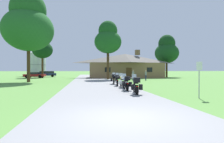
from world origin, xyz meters
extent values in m
plane|color=#56893D|center=(0.00, 20.00, 0.00)|extent=(500.00, 500.00, 0.00)
cube|color=gray|center=(0.00, 18.00, 0.03)|extent=(6.40, 80.00, 0.06)
cylinder|color=black|center=(2.23, 6.96, 0.38)|extent=(0.20, 0.65, 0.64)
cylinder|color=black|center=(2.02, 5.53, 0.38)|extent=(0.25, 0.66, 0.64)
cube|color=silver|center=(2.12, 6.23, 0.44)|extent=(0.34, 0.59, 0.30)
ellipsoid|color=black|center=(2.16, 6.48, 0.89)|extent=(0.37, 0.56, 0.26)
cube|color=black|center=(2.09, 6.03, 0.80)|extent=(0.35, 0.56, 0.10)
cylinder|color=silver|center=(2.23, 6.92, 1.08)|extent=(0.66, 0.13, 0.03)
cylinder|color=silver|center=(2.23, 6.96, 0.74)|extent=(0.09, 0.24, 0.73)
cube|color=#B2BCC6|center=(2.24, 7.02, 1.22)|extent=(0.33, 0.16, 0.27)
sphere|color=silver|center=(2.23, 6.92, 0.94)|extent=(0.11, 0.11, 0.11)
cube|color=black|center=(2.01, 5.49, 1.02)|extent=(0.45, 0.42, 0.32)
cube|color=red|center=(1.99, 5.32, 0.60)|extent=(0.14, 0.05, 0.06)
cylinder|color=silver|center=(2.20, 5.83, 0.28)|extent=(0.15, 0.55, 0.07)
cube|color=black|center=(1.77, 5.62, 0.56)|extent=(0.26, 0.43, 0.36)
cube|color=black|center=(2.28, 5.54, 0.56)|extent=(0.26, 0.43, 0.36)
cylinder|color=black|center=(2.00, 9.30, 0.38)|extent=(0.14, 0.64, 0.64)
cylinder|color=black|center=(1.92, 7.86, 0.38)|extent=(0.19, 0.65, 0.64)
cube|color=silver|center=(1.96, 8.56, 0.44)|extent=(0.29, 0.57, 0.30)
ellipsoid|color=#1E3899|center=(1.97, 8.82, 0.89)|extent=(0.33, 0.54, 0.26)
cube|color=black|center=(1.94, 8.36, 0.80)|extent=(0.31, 0.53, 0.10)
cylinder|color=silver|center=(1.99, 9.26, 1.08)|extent=(0.66, 0.07, 0.03)
cylinder|color=silver|center=(2.00, 9.30, 0.74)|extent=(0.07, 0.24, 0.73)
cube|color=#B2BCC6|center=(2.00, 9.36, 1.22)|extent=(0.33, 0.13, 0.27)
sphere|color=silver|center=(1.99, 9.26, 0.94)|extent=(0.11, 0.11, 0.11)
cube|color=black|center=(1.91, 7.81, 1.02)|extent=(0.42, 0.38, 0.32)
cube|color=red|center=(1.91, 7.64, 0.60)|extent=(0.14, 0.04, 0.06)
cylinder|color=silver|center=(2.07, 8.17, 0.28)|extent=(0.10, 0.55, 0.07)
cube|color=black|center=(1.66, 7.92, 0.56)|extent=(0.22, 0.41, 0.36)
cube|color=black|center=(2.18, 7.90, 0.56)|extent=(0.22, 0.41, 0.36)
cylinder|color=black|center=(2.15, 11.62, 0.38)|extent=(0.13, 0.64, 0.64)
cylinder|color=black|center=(2.10, 10.18, 0.38)|extent=(0.17, 0.64, 0.64)
cube|color=silver|center=(2.13, 10.88, 0.44)|extent=(0.28, 0.57, 0.30)
ellipsoid|color=gold|center=(2.13, 11.14, 0.89)|extent=(0.32, 0.53, 0.26)
cube|color=black|center=(2.12, 10.68, 0.80)|extent=(0.30, 0.53, 0.10)
cylinder|color=silver|center=(2.15, 11.58, 1.08)|extent=(0.66, 0.05, 0.03)
cylinder|color=silver|center=(2.15, 11.62, 0.74)|extent=(0.07, 0.24, 0.73)
cube|color=#B2BCC6|center=(2.15, 11.68, 1.22)|extent=(0.32, 0.12, 0.27)
sphere|color=silver|center=(2.15, 11.58, 0.94)|extent=(0.11, 0.11, 0.11)
cube|color=silver|center=(2.10, 10.13, 1.02)|extent=(0.41, 0.37, 0.32)
cube|color=red|center=(2.10, 9.96, 0.60)|extent=(0.14, 0.03, 0.06)
cylinder|color=silver|center=(2.25, 10.49, 0.28)|extent=(0.09, 0.55, 0.07)
cube|color=silver|center=(1.85, 10.24, 0.56)|extent=(0.21, 0.41, 0.36)
cube|color=silver|center=(2.37, 10.22, 0.56)|extent=(0.21, 0.41, 0.36)
cylinder|color=black|center=(2.12, 13.63, 0.38)|extent=(0.20, 0.65, 0.64)
cylinder|color=black|center=(1.90, 12.20, 0.38)|extent=(0.25, 0.66, 0.64)
cube|color=silver|center=(2.00, 12.89, 0.44)|extent=(0.34, 0.59, 0.30)
ellipsoid|color=#1E3899|center=(2.04, 13.15, 0.89)|extent=(0.37, 0.56, 0.26)
cube|color=black|center=(1.97, 12.70, 0.80)|extent=(0.35, 0.56, 0.10)
cylinder|color=silver|center=(2.11, 13.59, 1.08)|extent=(0.66, 0.13, 0.03)
cylinder|color=silver|center=(2.12, 13.63, 0.74)|extent=(0.09, 0.24, 0.73)
cube|color=#B2BCC6|center=(2.12, 13.69, 1.22)|extent=(0.33, 0.16, 0.27)
sphere|color=silver|center=(2.11, 13.59, 0.94)|extent=(0.11, 0.11, 0.11)
cube|color=black|center=(1.89, 12.15, 1.02)|extent=(0.45, 0.42, 0.32)
cube|color=red|center=(1.87, 11.98, 0.60)|extent=(0.14, 0.05, 0.06)
cylinder|color=silver|center=(2.09, 12.50, 0.28)|extent=(0.15, 0.55, 0.07)
cylinder|color=black|center=(2.09, 15.85, 0.38)|extent=(0.20, 0.65, 0.64)
cylinder|color=black|center=(1.87, 14.43, 0.38)|extent=(0.25, 0.66, 0.64)
cube|color=silver|center=(1.98, 15.12, 0.44)|extent=(0.34, 0.59, 0.30)
ellipsoid|color=silver|center=(2.02, 15.38, 0.89)|extent=(0.37, 0.56, 0.26)
cube|color=black|center=(1.95, 14.92, 0.80)|extent=(0.35, 0.56, 0.10)
cylinder|color=silver|center=(2.08, 15.81, 1.08)|extent=(0.66, 0.13, 0.03)
cylinder|color=silver|center=(2.09, 15.85, 0.74)|extent=(0.09, 0.24, 0.73)
cube|color=#B2BCC6|center=(2.10, 15.91, 1.22)|extent=(0.33, 0.16, 0.27)
sphere|color=silver|center=(2.08, 15.81, 0.94)|extent=(0.11, 0.11, 0.11)
cube|color=black|center=(1.87, 14.38, 1.02)|extent=(0.45, 0.42, 0.32)
cube|color=red|center=(1.84, 14.21, 0.60)|extent=(0.14, 0.05, 0.06)
cylinder|color=silver|center=(2.06, 14.73, 0.28)|extent=(0.15, 0.55, 0.07)
cube|color=black|center=(1.62, 14.52, 0.56)|extent=(0.26, 0.43, 0.36)
cube|color=black|center=(2.14, 14.44, 0.56)|extent=(0.26, 0.43, 0.36)
cube|color=brown|center=(7.09, 32.39, 1.57)|extent=(14.98, 6.89, 3.14)
pyramid|color=#5B5651|center=(7.09, 32.39, 4.12)|extent=(15.88, 7.31, 1.97)
cube|color=brown|center=(9.79, 32.39, 5.45)|extent=(0.90, 0.90, 1.10)
cube|color=#472D19|center=(7.09, 28.91, 1.05)|extent=(1.10, 0.08, 2.10)
cube|color=black|center=(2.90, 28.91, 1.72)|extent=(1.10, 0.06, 0.90)
cube|color=black|center=(11.29, 28.91, 1.72)|extent=(1.10, 0.06, 0.90)
cylinder|color=navy|center=(6.52, 23.39, 0.43)|extent=(0.14, 0.14, 0.86)
cylinder|color=navy|center=(6.49, 23.57, 0.43)|extent=(0.14, 0.14, 0.86)
cube|color=gray|center=(6.51, 23.48, 1.14)|extent=(0.27, 0.39, 0.56)
cylinder|color=gray|center=(6.54, 23.25, 1.12)|extent=(0.09, 0.09, 0.58)
cylinder|color=gray|center=(6.47, 23.70, 1.12)|extent=(0.09, 0.09, 0.58)
sphere|color=tan|center=(6.51, 23.48, 1.56)|extent=(0.21, 0.21, 0.21)
cylinder|color=#B2AD99|center=(6.51, 23.48, 1.66)|extent=(0.22, 0.22, 0.05)
cylinder|color=navy|center=(8.35, 22.47, 0.43)|extent=(0.14, 0.14, 0.86)
cylinder|color=navy|center=(8.27, 22.31, 0.43)|extent=(0.14, 0.14, 0.86)
cube|color=gray|center=(8.31, 22.39, 1.14)|extent=(0.37, 0.42, 0.56)
cylinder|color=gray|center=(8.42, 22.59, 1.12)|extent=(0.09, 0.09, 0.58)
cylinder|color=gray|center=(8.20, 22.19, 1.12)|extent=(0.09, 0.09, 0.58)
sphere|color=tan|center=(8.31, 22.39, 1.56)|extent=(0.21, 0.21, 0.21)
cylinder|color=black|center=(6.74, 24.20, 0.43)|extent=(0.14, 0.14, 0.86)
cylinder|color=black|center=(6.72, 24.38, 0.43)|extent=(0.14, 0.14, 0.86)
cube|color=tan|center=(6.73, 24.29, 1.14)|extent=(0.25, 0.38, 0.56)
cylinder|color=tan|center=(6.75, 24.06, 1.12)|extent=(0.09, 0.09, 0.58)
cylinder|color=tan|center=(6.71, 24.52, 1.12)|extent=(0.09, 0.09, 0.58)
sphere|color=tan|center=(6.73, 24.29, 1.56)|extent=(0.21, 0.21, 0.21)
cylinder|color=#9EA0A5|center=(5.32, 3.93, 1.05)|extent=(0.06, 0.06, 2.10)
cube|color=silver|center=(5.32, 3.91, 1.90)|extent=(0.36, 0.02, 0.48)
cylinder|color=#422D19|center=(2.60, 25.93, 2.65)|extent=(0.44, 0.44, 5.29)
ellipsoid|color=#194C1E|center=(2.60, 25.93, 6.60)|extent=(4.74, 4.74, 4.03)
ellipsoid|color=#16441B|center=(2.60, 25.93, 8.49)|extent=(3.32, 3.32, 3.55)
cylinder|color=#422D19|center=(17.51, 34.63, 2.06)|extent=(0.44, 0.44, 4.12)
ellipsoid|color=#143D19|center=(17.51, 34.63, 5.64)|extent=(5.51, 5.51, 4.68)
ellipsoid|color=#123716|center=(17.51, 34.63, 7.84)|extent=(3.86, 3.86, 4.13)
cylinder|color=#422D19|center=(-9.02, 20.50, 2.64)|extent=(0.44, 0.44, 5.27)
ellipsoid|color=#1E5623|center=(-9.02, 20.50, 7.13)|extent=(6.77, 6.77, 5.75)
ellipsoid|color=#1B4E20|center=(-9.02, 20.50, 9.84)|extent=(4.74, 4.74, 5.08)
cylinder|color=#422D19|center=(-10.74, 36.30, 2.45)|extent=(0.44, 0.44, 4.91)
ellipsoid|color=#0F3314|center=(-10.74, 36.30, 6.12)|extent=(4.40, 4.40, 3.74)
ellipsoid|color=black|center=(-10.74, 36.30, 7.88)|extent=(3.08, 3.08, 3.30)
cylinder|color=#B2B7BC|center=(-14.11, 45.00, 3.04)|extent=(4.39, 4.39, 6.08)
cone|color=#999EA3|center=(-14.11, 45.00, 6.63)|extent=(4.48, 4.48, 1.10)
cylinder|color=gray|center=(-14.11, 45.00, 3.04)|extent=(4.52, 4.52, 0.15)
cube|color=navy|center=(-10.65, 39.61, 0.62)|extent=(4.85, 2.60, 0.60)
cube|color=black|center=(-10.46, 39.65, 1.16)|extent=(3.45, 2.15, 0.48)
cylinder|color=black|center=(-11.91, 38.54, 0.32)|extent=(0.67, 0.33, 0.64)
cylinder|color=black|center=(-12.20, 40.20, 0.32)|extent=(0.67, 0.33, 0.64)
cylinder|color=black|center=(-9.10, 39.03, 0.32)|extent=(0.67, 0.33, 0.64)
cylinder|color=black|center=(-9.39, 40.69, 0.32)|extent=(0.67, 0.33, 0.64)
cube|color=maroon|center=(-11.89, 34.40, 0.55)|extent=(4.29, 2.05, 0.46)
cube|color=black|center=(-11.99, 34.41, 0.99)|extent=(1.97, 1.71, 0.42)
cylinder|color=black|center=(-13.23, 33.62, 0.32)|extent=(0.65, 0.25, 0.64)
cylinder|color=black|center=(-13.15, 35.31, 0.32)|extent=(0.65, 0.25, 0.64)
cylinder|color=black|center=(-10.63, 33.49, 0.32)|extent=(0.65, 0.25, 0.64)
cylinder|color=black|center=(-10.55, 35.18, 0.32)|extent=(0.65, 0.25, 0.64)
camera|label=1|loc=(-1.24, -5.91, 1.66)|focal=29.34mm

